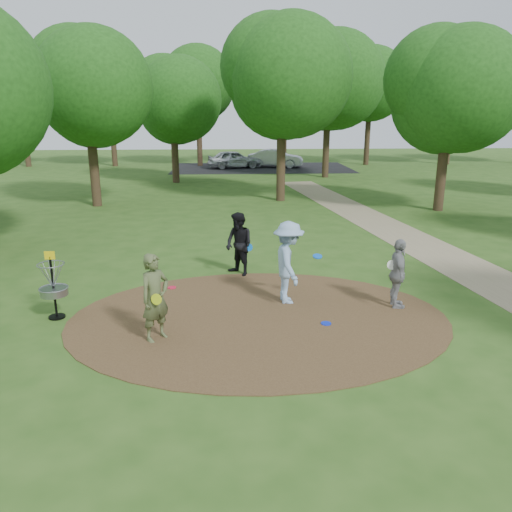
{
  "coord_description": "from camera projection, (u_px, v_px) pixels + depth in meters",
  "views": [
    {
      "loc": [
        -0.62,
        -10.22,
        4.45
      ],
      "look_at": [
        0.0,
        1.2,
        1.1
      ],
      "focal_mm": 35.0,
      "sensor_mm": 36.0,
      "label": 1
    }
  ],
  "objects": [
    {
      "name": "ground",
      "position": [
        259.0,
        319.0,
        11.07
      ],
      "size": [
        100.0,
        100.0,
        0.0
      ],
      "primitive_type": "plane",
      "color": "#2D5119",
      "rests_on": "ground"
    },
    {
      "name": "dirt_clearing",
      "position": [
        259.0,
        318.0,
        11.07
      ],
      "size": [
        8.4,
        8.4,
        0.02
      ],
      "primitive_type": "cylinder",
      "color": "#47301C",
      "rests_on": "ground"
    },
    {
      "name": "footpath",
      "position": [
        497.0,
        283.0,
        13.32
      ],
      "size": [
        7.55,
        39.89,
        0.01
      ],
      "primitive_type": "cube",
      "rotation": [
        0.0,
        0.0,
        0.14
      ],
      "color": "#8C7A5B",
      "rests_on": "ground"
    },
    {
      "name": "parking_lot",
      "position": [
        262.0,
        168.0,
        39.92
      ],
      "size": [
        14.0,
        8.0,
        0.01
      ],
      "primitive_type": "cube",
      "color": "black",
      "rests_on": "ground"
    },
    {
      "name": "player_observer_with_disc",
      "position": [
        155.0,
        298.0,
        9.83
      ],
      "size": [
        0.76,
        0.77,
        1.8
      ],
      "color": "#4F5A34",
      "rests_on": "ground"
    },
    {
      "name": "player_throwing_with_disc",
      "position": [
        288.0,
        263.0,
        11.76
      ],
      "size": [
        1.22,
        1.34,
        1.98
      ],
      "color": "#90B1D7",
      "rests_on": "ground"
    },
    {
      "name": "player_walking_with_disc",
      "position": [
        239.0,
        244.0,
        13.79
      ],
      "size": [
        1.06,
        1.09,
        1.77
      ],
      "color": "black",
      "rests_on": "ground"
    },
    {
      "name": "player_waiting_with_disc",
      "position": [
        398.0,
        274.0,
        11.49
      ],
      "size": [
        0.53,
        1.01,
        1.65
      ],
      "color": "gray",
      "rests_on": "ground"
    },
    {
      "name": "disc_ground_blue",
      "position": [
        326.0,
        323.0,
        10.76
      ],
      "size": [
        0.22,
        0.22,
        0.02
      ],
      "primitive_type": "cylinder",
      "color": "#0C25DA",
      "rests_on": "dirt_clearing"
    },
    {
      "name": "disc_ground_red",
      "position": [
        172.0,
        287.0,
        12.93
      ],
      "size": [
        0.22,
        0.22,
        0.02
      ],
      "primitive_type": "cylinder",
      "color": "red",
      "rests_on": "dirt_clearing"
    },
    {
      "name": "car_left",
      "position": [
        234.0,
        159.0,
        39.52
      ],
      "size": [
        4.38,
        2.48,
        1.41
      ],
      "primitive_type": "imported",
      "rotation": [
        0.0,
        0.0,
        1.78
      ],
      "color": "#B8BCC0",
      "rests_on": "ground"
    },
    {
      "name": "car_right",
      "position": [
        276.0,
        158.0,
        40.11
      ],
      "size": [
        4.57,
        2.45,
        1.43
      ],
      "primitive_type": "imported",
      "rotation": [
        0.0,
        0.0,
        1.34
      ],
      "color": "#ACADB4",
      "rests_on": "ground"
    },
    {
      "name": "disc_golf_basket",
      "position": [
        53.0,
        281.0,
        10.88
      ],
      "size": [
        0.63,
        0.63,
        1.54
      ],
      "color": "black",
      "rests_on": "ground"
    },
    {
      "name": "tree_ring",
      "position": [
        281.0,
        89.0,
        18.94
      ],
      "size": [
        36.5,
        45.47,
        9.32
      ],
      "color": "#332316",
      "rests_on": "ground"
    }
  ]
}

